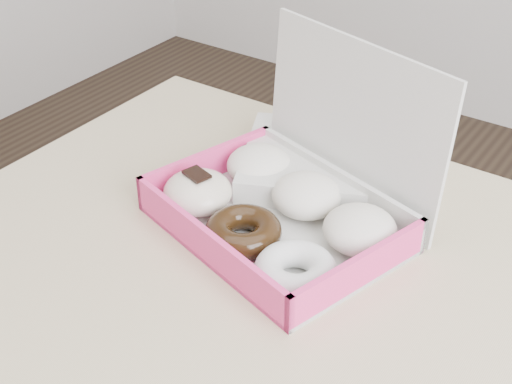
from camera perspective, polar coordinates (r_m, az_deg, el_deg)
The scene contains 3 objects.
table at distance 0.87m, azimuth 7.88°, elevation -14.63°, with size 1.20×0.80×0.75m.
donut_box at distance 0.93m, azimuth 2.33°, elevation -0.75°, with size 0.37×0.33×0.23m.
newspapers at distance 1.04m, azimuth 6.31°, elevation 2.18°, with size 0.26×0.21×0.04m, color white.
Camera 1 is at (0.23, -0.53, 1.31)m, focal length 50.00 mm.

